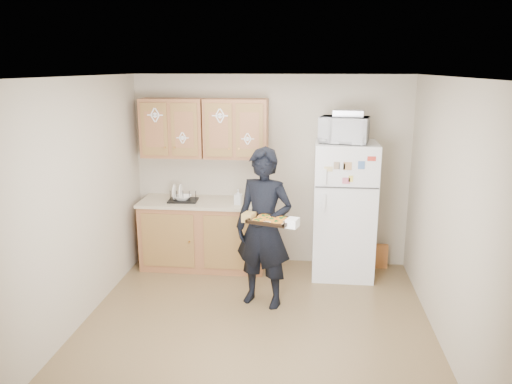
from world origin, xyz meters
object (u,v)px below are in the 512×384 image
refrigerator (344,210)px  microwave (344,130)px  person (264,228)px  baking_tray (270,221)px  dish_rack (183,196)px

refrigerator → microwave: size_ratio=2.99×
microwave → refrigerator: bearing=61.5°
person → microwave: microwave is taller
baking_tray → microwave: size_ratio=0.74×
baking_tray → microwave: microwave is taller
dish_rack → microwave: bearing=-1.8°
person → microwave: (0.88, 0.89, 0.97)m
refrigerator → person: 1.31m
person → baking_tray: 0.35m
dish_rack → refrigerator: bearing=-0.4°
baking_tray → dish_rack: bearing=152.7°
refrigerator → dish_rack: refrigerator is taller
microwave → dish_rack: 2.20m
person → microwave: size_ratio=3.11×
microwave → baking_tray: bearing=-112.4°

